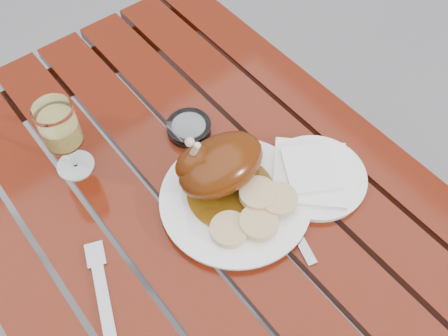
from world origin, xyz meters
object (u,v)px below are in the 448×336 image
at_px(dinner_plate, 236,200).
at_px(wine_glass, 65,139).
at_px(table, 211,282).
at_px(ashtray, 189,128).
at_px(side_plate, 316,177).

distance_m(dinner_plate, wine_glass, 0.34).
bearing_deg(wine_glass, table, -58.84).
bearing_deg(ashtray, table, -116.31).
bearing_deg(side_plate, dinner_plate, 159.57).
xyz_separation_m(dinner_plate, wine_glass, (-0.20, 0.27, 0.08)).
bearing_deg(wine_glass, side_plate, -42.58).
distance_m(side_plate, ashtray, 0.28).
height_order(wine_glass, ashtray, wine_glass).
xyz_separation_m(table, dinner_plate, (0.05, -0.02, 0.38)).
bearing_deg(side_plate, wine_glass, 137.42).
bearing_deg(ashtray, wine_glass, 163.00).
distance_m(wine_glass, side_plate, 0.48).
bearing_deg(side_plate, table, 158.25).
distance_m(wine_glass, ashtray, 0.25).
xyz_separation_m(wine_glass, ashtray, (0.23, -0.07, -0.08)).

